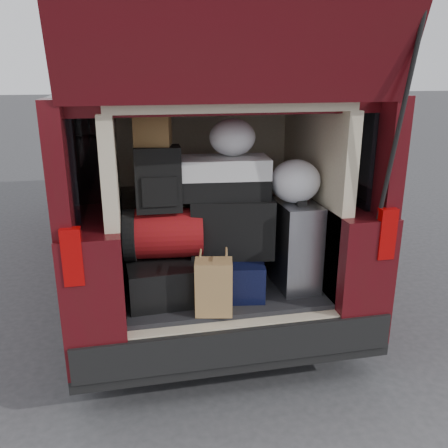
{
  "coord_description": "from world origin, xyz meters",
  "views": [
    {
      "loc": [
        -0.57,
        -2.64,
        1.91
      ],
      "look_at": [
        0.03,
        0.2,
        0.96
      ],
      "focal_mm": 38.0,
      "sensor_mm": 36.0,
      "label": 1
    }
  ],
  "objects_px": {
    "navy_hardshell": "(227,271)",
    "kraft_bag": "(214,287)",
    "black_soft_case": "(232,226)",
    "twotone_duffel": "(223,177)",
    "backpack": "(158,179)",
    "silver_roller": "(295,245)",
    "black_hardshell": "(161,274)",
    "red_duffel": "(163,233)"
  },
  "relations": [
    {
      "from": "black_soft_case",
      "to": "navy_hardshell",
      "type": "bearing_deg",
      "value": -140.17
    },
    {
      "from": "kraft_bag",
      "to": "twotone_duffel",
      "type": "xyz_separation_m",
      "value": [
        0.13,
        0.37,
        0.56
      ]
    },
    {
      "from": "backpack",
      "to": "twotone_duffel",
      "type": "xyz_separation_m",
      "value": [
        0.41,
        0.05,
        -0.02
      ]
    },
    {
      "from": "silver_roller",
      "to": "backpack",
      "type": "bearing_deg",
      "value": 175.41
    },
    {
      "from": "navy_hardshell",
      "to": "kraft_bag",
      "type": "bearing_deg",
      "value": -105.88
    },
    {
      "from": "black_soft_case",
      "to": "red_duffel",
      "type": "bearing_deg",
      "value": -170.12
    },
    {
      "from": "navy_hardshell",
      "to": "backpack",
      "type": "bearing_deg",
      "value": -170.41
    },
    {
      "from": "navy_hardshell",
      "to": "black_soft_case",
      "type": "xyz_separation_m",
      "value": [
        0.04,
        0.02,
        0.3
      ]
    },
    {
      "from": "black_soft_case",
      "to": "backpack",
      "type": "bearing_deg",
      "value": -166.38
    },
    {
      "from": "navy_hardshell",
      "to": "black_hardshell",
      "type": "bearing_deg",
      "value": -174.77
    },
    {
      "from": "kraft_bag",
      "to": "backpack",
      "type": "relative_size",
      "value": 0.85
    },
    {
      "from": "black_soft_case",
      "to": "twotone_duffel",
      "type": "relative_size",
      "value": 0.93
    },
    {
      "from": "backpack",
      "to": "navy_hardshell",
      "type": "bearing_deg",
      "value": 2.27
    },
    {
      "from": "navy_hardshell",
      "to": "twotone_duffel",
      "type": "xyz_separation_m",
      "value": [
        -0.02,
        0.05,
        0.61
      ]
    },
    {
      "from": "black_hardshell",
      "to": "navy_hardshell",
      "type": "xyz_separation_m",
      "value": [
        0.42,
        -0.03,
        -0.0
      ]
    },
    {
      "from": "black_hardshell",
      "to": "red_duffel",
      "type": "height_order",
      "value": "red_duffel"
    },
    {
      "from": "silver_roller",
      "to": "red_duffel",
      "type": "distance_m",
      "value": 0.85
    },
    {
      "from": "twotone_duffel",
      "to": "navy_hardshell",
      "type": "bearing_deg",
      "value": -65.02
    },
    {
      "from": "black_hardshell",
      "to": "black_soft_case",
      "type": "distance_m",
      "value": 0.55
    },
    {
      "from": "navy_hardshell",
      "to": "kraft_bag",
      "type": "relative_size",
      "value": 1.61
    },
    {
      "from": "red_duffel",
      "to": "navy_hardshell",
      "type": "bearing_deg",
      "value": 2.14
    },
    {
      "from": "silver_roller",
      "to": "red_duffel",
      "type": "bearing_deg",
      "value": 173.3
    },
    {
      "from": "black_hardshell",
      "to": "red_duffel",
      "type": "bearing_deg",
      "value": -9.02
    },
    {
      "from": "navy_hardshell",
      "to": "kraft_bag",
      "type": "distance_m",
      "value": 0.36
    },
    {
      "from": "red_duffel",
      "to": "backpack",
      "type": "bearing_deg",
      "value": -119.27
    },
    {
      "from": "red_duffel",
      "to": "kraft_bag",
      "type": "bearing_deg",
      "value": -48.53
    },
    {
      "from": "black_hardshell",
      "to": "silver_roller",
      "type": "bearing_deg",
      "value": -8.75
    },
    {
      "from": "black_hardshell",
      "to": "red_duffel",
      "type": "relative_size",
      "value": 1.26
    },
    {
      "from": "kraft_bag",
      "to": "black_soft_case",
      "type": "bearing_deg",
      "value": 72.84
    },
    {
      "from": "navy_hardshell",
      "to": "silver_roller",
      "type": "xyz_separation_m",
      "value": [
        0.44,
        -0.06,
        0.17
      ]
    },
    {
      "from": "silver_roller",
      "to": "twotone_duffel",
      "type": "relative_size",
      "value": 1.02
    },
    {
      "from": "silver_roller",
      "to": "black_soft_case",
      "type": "xyz_separation_m",
      "value": [
        -0.4,
        0.08,
        0.13
      ]
    },
    {
      "from": "black_hardshell",
      "to": "navy_hardshell",
      "type": "relative_size",
      "value": 1.13
    },
    {
      "from": "silver_roller",
      "to": "twotone_duffel",
      "type": "height_order",
      "value": "twotone_duffel"
    },
    {
      "from": "twotone_duffel",
      "to": "black_soft_case",
      "type": "bearing_deg",
      "value": -19.81
    },
    {
      "from": "black_hardshell",
      "to": "twotone_duffel",
      "type": "xyz_separation_m",
      "value": [
        0.41,
        0.02,
        0.61
      ]
    },
    {
      "from": "silver_roller",
      "to": "backpack",
      "type": "height_order",
      "value": "backpack"
    },
    {
      "from": "black_soft_case",
      "to": "twotone_duffel",
      "type": "distance_m",
      "value": 0.32
    },
    {
      "from": "red_duffel",
      "to": "backpack",
      "type": "height_order",
      "value": "backpack"
    },
    {
      "from": "backpack",
      "to": "twotone_duffel",
      "type": "height_order",
      "value": "backpack"
    },
    {
      "from": "silver_roller",
      "to": "twotone_duffel",
      "type": "xyz_separation_m",
      "value": [
        -0.45,
        0.11,
        0.44
      ]
    },
    {
      "from": "navy_hardshell",
      "to": "black_soft_case",
      "type": "relative_size",
      "value": 1.03
    }
  ]
}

